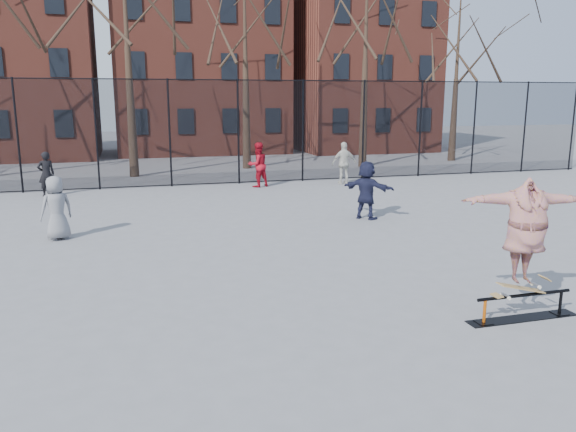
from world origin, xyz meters
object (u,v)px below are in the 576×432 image
object	(u,v)px
skateboard	(521,291)
bystander_white	(344,163)
bystander_red	(258,165)
bystander_navy	(367,190)
skate_rail	(523,309)
skater	(526,237)
bystander_grey	(56,208)
bystander_black	(46,174)

from	to	relation	value
skateboard	bystander_white	world-z (taller)	bystander_white
bystander_red	bystander_white	world-z (taller)	bystander_red
bystander_red	bystander_navy	size ratio (longest dim) A/B	1.03
skate_rail	skateboard	distance (m)	0.31
skater	bystander_grey	bearing A→B (deg)	148.85
bystander_white	bystander_grey	bearing A→B (deg)	36.55
skateboard	bystander_grey	size ratio (longest dim) A/B	0.55
skate_rail	bystander_red	distance (m)	13.75
skateboard	bystander_navy	size ratio (longest dim) A/B	0.52
skater	skateboard	bearing A→B (deg)	103.36
skater	bystander_grey	size ratio (longest dim) A/B	1.28
bystander_navy	skate_rail	bearing A→B (deg)	134.19
skate_rail	skateboard	world-z (taller)	skateboard
skate_rail	skater	size ratio (longest dim) A/B	0.94
skateboard	bystander_red	distance (m)	13.73
bystander_black	bystander_white	world-z (taller)	bystander_white
bystander_grey	bystander_white	bearing A→B (deg)	-173.37
skate_rail	bystander_red	size ratio (longest dim) A/B	1.10
bystander_black	bystander_red	size ratio (longest dim) A/B	0.91
skater	bystander_red	distance (m)	13.73
skateboard	bystander_grey	xyz separation A→B (m)	(-7.31, 7.18, 0.31)
bystander_black	bystander_red	distance (m)	7.38
skate_rail	bystander_grey	bearing A→B (deg)	135.78
skater	bystander_navy	size ratio (longest dim) A/B	1.21
skateboard	bystander_navy	distance (m)	7.36
bystander_grey	bystander_black	xyz separation A→B (m)	(-1.02, 6.51, -0.00)
skateboard	bystander_red	xyz separation A→B (m)	(-0.95, 13.69, 0.38)
bystander_grey	bystander_red	world-z (taller)	bystander_red
skateboard	bystander_grey	bearing A→B (deg)	135.49
bystander_black	bystander_navy	world-z (taller)	bystander_navy
bystander_grey	bystander_navy	size ratio (longest dim) A/B	0.94
bystander_navy	bystander_white	bearing A→B (deg)	-57.04
bystander_black	bystander_red	bearing A→B (deg)	162.78
bystander_white	skateboard	bearing A→B (deg)	83.37
bystander_black	bystander_red	xyz separation A→B (m)	(7.38, 0.00, 0.07)
bystander_black	bystander_navy	distance (m)	11.03
bystander_black	bystander_white	size ratio (longest dim) A/B	0.93
skateboard	skater	world-z (taller)	skater
skate_rail	bystander_white	bearing A→B (deg)	80.07
bystander_grey	bystander_black	bearing A→B (deg)	-107.38
bystander_red	bystander_white	distance (m)	3.39
bystander_black	bystander_white	xyz separation A→B (m)	(10.77, -0.20, 0.05)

